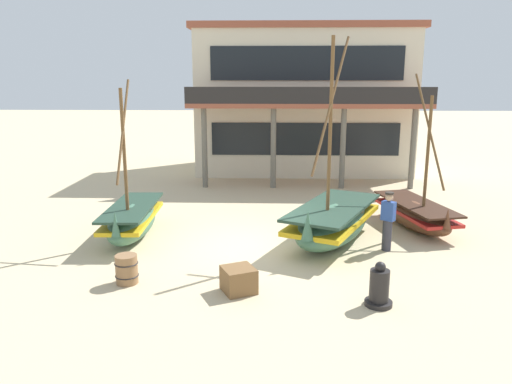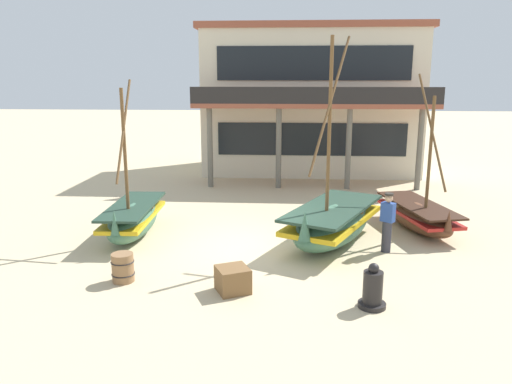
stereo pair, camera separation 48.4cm
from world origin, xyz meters
name	(u,v)px [view 1 (the left image)]	position (x,y,z in m)	size (l,w,h in m)	color
ground_plane	(255,247)	(0.00, 0.00, 0.00)	(120.00, 120.00, 0.00)	#CCB78E
fishing_boat_near_left	(132,219)	(-3.77, 0.80, 0.56)	(1.35, 3.72, 4.72)	#427056
fishing_boat_centre_large	(333,222)	(2.28, 0.53, 0.63)	(3.34, 4.56, 5.92)	#427056
fishing_boat_far_right	(415,213)	(5.13, 2.05, 0.49)	(2.05, 3.92, 4.89)	brown
fisherman_by_hull	(388,222)	(3.73, -0.13, 0.83)	(0.42, 0.39, 1.68)	#33333D
capstan_winch	(379,288)	(2.78, -3.65, 0.40)	(0.60, 0.60, 0.99)	black
wooden_barrel	(127,269)	(-2.95, -2.66, 0.35)	(0.56, 0.56, 0.70)	olive
cargo_crate	(239,280)	(-0.26, -3.05, 0.29)	(0.69, 0.69, 0.58)	brown
harbor_building_main	(303,100)	(2.04, 12.43, 3.64)	(10.98, 7.57, 7.27)	beige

